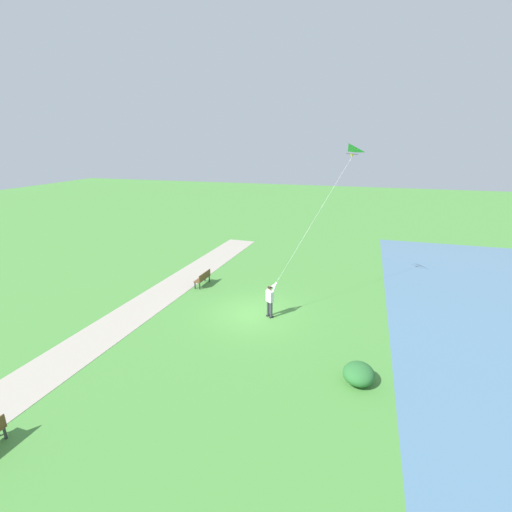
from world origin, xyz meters
name	(u,v)px	position (x,y,z in m)	size (l,w,h in m)	color
ground_plane	(253,313)	(0.00, 0.00, 0.00)	(120.00, 120.00, 0.00)	#4C8E3D
walkway_path	(131,315)	(6.11, 2.00, 0.01)	(2.40, 32.00, 0.02)	#ADA393
person_kite_flyer	(270,298)	(-0.94, 0.14, 1.05)	(0.56, 0.62, 1.83)	#232328
flying_kite	(348,152)	(-4.07, -4.29, 8.14)	(3.50, 4.84, 6.78)	green
park_bench_near_walkway	(203,278)	(4.19, -2.91, 0.51)	(0.51, 1.52, 0.88)	brown
lakeside_shrub	(359,374)	(-5.49, 4.47, 0.38)	(1.17, 1.32, 0.75)	#2D7033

